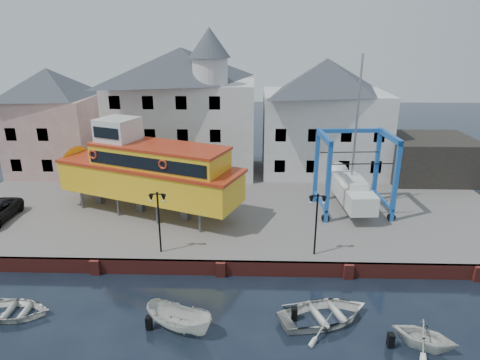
{
  "coord_description": "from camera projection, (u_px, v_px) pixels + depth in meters",
  "views": [
    {
      "loc": [
        1.96,
        -23.5,
        14.72
      ],
      "look_at": [
        1.0,
        7.0,
        4.0
      ],
      "focal_mm": 32.0,
      "sensor_mm": 36.0,
      "label": 1
    }
  ],
  "objects": [
    {
      "name": "building_pink",
      "position": [
        53.0,
        121.0,
        42.57
      ],
      "size": [
        8.0,
        7.0,
        10.3
      ],
      "color": "tan",
      "rests_on": "hardstanding"
    },
    {
      "name": "lamp_post_right",
      "position": [
        317.0,
        209.0,
        26.67
      ],
      "size": [
        1.12,
        0.32,
        4.2
      ],
      "color": "black",
      "rests_on": "hardstanding"
    },
    {
      "name": "motorboat_c",
      "position": [
        423.0,
        347.0,
        20.99
      ],
      "size": [
        3.93,
        3.75,
        1.61
      ],
      "primitive_type": "imported",
      "rotation": [
        0.0,
        0.0,
        1.09
      ],
      "color": "silver",
      "rests_on": "ground"
    },
    {
      "name": "tour_boat",
      "position": [
        138.0,
        170.0,
        33.21
      ],
      "size": [
        17.23,
        10.09,
        7.38
      ],
      "rotation": [
        0.0,
        0.0,
        -0.38
      ],
      "color": "#59595E",
      "rests_on": "hardstanding"
    },
    {
      "name": "quay_wall",
      "position": [
        221.0,
        268.0,
        27.04
      ],
      "size": [
        44.0,
        0.47,
        1.0
      ],
      "color": "maroon",
      "rests_on": "ground"
    },
    {
      "name": "building_white_main",
      "position": [
        184.0,
        109.0,
        42.16
      ],
      "size": [
        14.0,
        8.3,
        14.0
      ],
      "color": "silver",
      "rests_on": "hardstanding"
    },
    {
      "name": "motorboat_d",
      "position": [
        13.0,
        315.0,
        23.33
      ],
      "size": [
        4.12,
        2.95,
        0.85
      ],
      "primitive_type": "imported",
      "rotation": [
        0.0,
        0.0,
        1.57
      ],
      "color": "silver",
      "rests_on": "ground"
    },
    {
      "name": "building_white_right",
      "position": [
        324.0,
        116.0,
        42.56
      ],
      "size": [
        12.0,
        8.0,
        11.2
      ],
      "color": "silver",
      "rests_on": "hardstanding"
    },
    {
      "name": "lamp_post_left",
      "position": [
        158.0,
        207.0,
        26.97
      ],
      "size": [
        1.12,
        0.32,
        4.2
      ],
      "color": "black",
      "rests_on": "hardstanding"
    },
    {
      "name": "shed_dark",
      "position": [
        428.0,
        158.0,
        41.57
      ],
      "size": [
        8.0,
        7.0,
        4.0
      ],
      "primitive_type": "cube",
      "color": "black",
      "rests_on": "hardstanding"
    },
    {
      "name": "travel_lift",
      "position": [
        350.0,
        184.0,
        34.42
      ],
      "size": [
        5.96,
        8.15,
        12.13
      ],
      "rotation": [
        0.0,
        0.0,
        0.07
      ],
      "color": "#2154A8",
      "rests_on": "hardstanding"
    },
    {
      "name": "hardstanding",
      "position": [
        230.0,
        202.0,
        37.31
      ],
      "size": [
        44.0,
        22.0,
        1.0
      ],
      "primitive_type": "cube",
      "color": "slate",
      "rests_on": "ground"
    },
    {
      "name": "ground",
      "position": [
        221.0,
        276.0,
        27.1
      ],
      "size": [
        140.0,
        140.0,
        0.0
      ],
      "primitive_type": "plane",
      "color": "black",
      "rests_on": "ground"
    },
    {
      "name": "motorboat_b",
      "position": [
        324.0,
        320.0,
        22.95
      ],
      "size": [
        5.92,
        5.04,
        1.04
      ],
      "primitive_type": "imported",
      "rotation": [
        0.0,
        0.0,
        1.91
      ],
      "color": "silver",
      "rests_on": "ground"
    },
    {
      "name": "motorboat_a",
      "position": [
        180.0,
        329.0,
        22.25
      ],
      "size": [
        4.15,
        2.95,
        1.5
      ],
      "primitive_type": "imported",
      "rotation": [
        0.0,
        0.0,
        1.14
      ],
      "color": "silver",
      "rests_on": "ground"
    }
  ]
}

